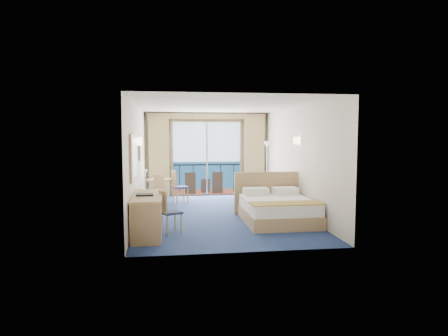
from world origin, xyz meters
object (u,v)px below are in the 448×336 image
at_px(floor_lamp, 267,155).
at_px(desk, 146,217).
at_px(armchair, 261,191).
at_px(bed, 277,209).
at_px(table_chair_a, 178,185).
at_px(table_chair_b, 156,189).
at_px(nightstand, 281,198).
at_px(desk_chair, 168,209).
at_px(round_table, 159,185).

distance_m(floor_lamp, desk, 6.02).
bearing_deg(armchair, bed, 67.76).
distance_m(table_chair_a, table_chair_b, 0.77).
height_order(nightstand, desk_chair, desk_chair).
height_order(nightstand, table_chair_b, table_chair_b).
bearing_deg(bed, table_chair_a, 128.11).
relative_size(bed, round_table, 2.62).
xyz_separation_m(nightstand, armchair, (-0.29, 1.11, 0.03)).
height_order(floor_lamp, table_chair_a, floor_lamp).
xyz_separation_m(desk_chair, round_table, (-0.25, 3.72, 0.03)).
xyz_separation_m(nightstand, table_chair_b, (-3.36, 0.87, 0.18)).
bearing_deg(desk_chair, nightstand, -76.70).
bearing_deg(desk, nightstand, 38.74).
height_order(desk, round_table, desk).
bearing_deg(table_chair_b, nightstand, 30.53).
bearing_deg(armchair, desk, 34.08).
bearing_deg(nightstand, desk, -141.26).
distance_m(bed, desk_chair, 2.62).
height_order(desk_chair, round_table, desk_chair).
bearing_deg(floor_lamp, bed, -100.31).
xyz_separation_m(nightstand, floor_lamp, (0.10, 2.02, 1.04)).
xyz_separation_m(floor_lamp, table_chair_a, (-2.85, -0.70, -0.80)).
relative_size(round_table, table_chair_a, 0.80).
relative_size(bed, nightstand, 3.29).
bearing_deg(floor_lamp, round_table, -171.02).
bearing_deg(bed, round_table, 132.76).
distance_m(nightstand, desk_chair, 3.78).
relative_size(armchair, desk_chair, 0.83).
bearing_deg(desk, floor_lamp, 53.47).
xyz_separation_m(nightstand, desk, (-3.44, -2.76, 0.14)).
height_order(round_table, table_chair_a, table_chair_a).
relative_size(bed, desk_chair, 2.29).
bearing_deg(table_chair_b, desk, -46.29).
xyz_separation_m(desk, table_chair_b, (0.08, 3.63, 0.04)).
distance_m(bed, floor_lamp, 3.72).
bearing_deg(armchair, table_chair_a, -21.73).
height_order(armchair, table_chair_b, table_chair_b).
relative_size(floor_lamp, table_chair_a, 1.86).
xyz_separation_m(armchair, table_chair_a, (-2.46, 0.22, 0.21)).
bearing_deg(floor_lamp, table_chair_b, -161.55).
relative_size(desk, table_chair_a, 1.81).
bearing_deg(floor_lamp, table_chair_a, -166.20).
bearing_deg(table_chair_a, nightstand, -133.32).
xyz_separation_m(bed, armchair, (0.25, 2.60, 0.03)).
distance_m(desk_chair, round_table, 3.73).
bearing_deg(desk, round_table, 87.99).
distance_m(armchair, desk, 4.99).
height_order(desk_chair, table_chair_a, table_chair_a).
distance_m(desk, table_chair_b, 3.63).
xyz_separation_m(armchair, round_table, (-3.00, 0.38, 0.19)).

